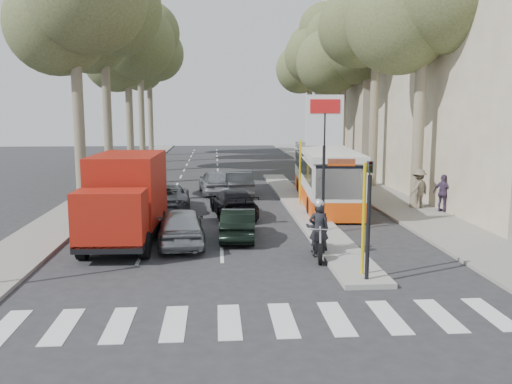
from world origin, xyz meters
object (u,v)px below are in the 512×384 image
at_px(silver_hatchback, 181,226).
at_px(red_truck, 126,197).
at_px(city_bus, 325,174).
at_px(motorcycle, 318,230).
at_px(dark_hatchback, 238,224).

distance_m(silver_hatchback, red_truck, 2.39).
relative_size(silver_hatchback, city_bus, 0.36).
xyz_separation_m(silver_hatchback, red_truck, (-2.08, 0.52, 1.04)).
distance_m(silver_hatchback, motorcycle, 5.18).
bearing_deg(silver_hatchback, red_truck, -18.35).
relative_size(red_truck, city_bus, 0.54).
bearing_deg(silver_hatchback, motorcycle, 154.42).
distance_m(city_bus, motorcycle, 10.79).
bearing_deg(dark_hatchback, city_bus, -118.36).
distance_m(dark_hatchback, city_bus, 9.35).
relative_size(city_bus, motorcycle, 4.88).
height_order(silver_hatchback, red_truck, red_truck).
height_order(dark_hatchback, motorcycle, motorcycle).
bearing_deg(city_bus, silver_hatchback, -125.03).
xyz_separation_m(red_truck, city_bus, (9.28, 8.13, -0.17)).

